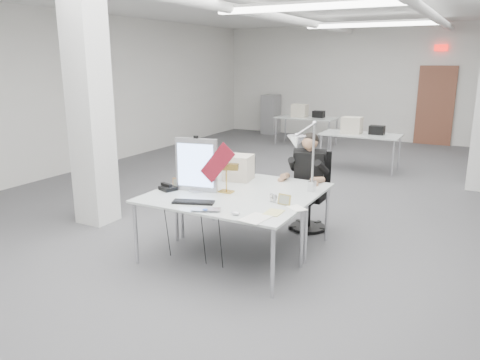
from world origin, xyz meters
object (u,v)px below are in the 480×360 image
(seated_person, at_px, (309,166))
(bankers_lamp, at_px, (226,176))
(beige_monitor, at_px, (238,168))
(architect_lamp, at_px, (306,154))
(laptop, at_px, (205,211))
(desk_main, at_px, (218,203))
(monitor, at_px, (197,165))
(office_chair, at_px, (309,196))
(desk_phone, at_px, (168,188))

(seated_person, distance_m, bankers_lamp, 1.30)
(beige_monitor, bearing_deg, architect_lamp, -25.67)
(laptop, relative_size, beige_monitor, 0.90)
(desk_main, distance_m, monitor, 0.59)
(desk_main, relative_size, laptop, 5.93)
(desk_main, xyz_separation_m, seated_person, (0.49, 1.53, 0.16))
(office_chair, bearing_deg, laptop, -116.13)
(desk_main, bearing_deg, laptop, -78.33)
(monitor, distance_m, desk_phone, 0.46)
(seated_person, distance_m, beige_monitor, 0.94)
(desk_main, xyz_separation_m, architect_lamp, (0.77, 0.63, 0.49))
(bankers_lamp, bearing_deg, laptop, -96.69)
(seated_person, bearing_deg, bankers_lamp, -131.04)
(office_chair, distance_m, seated_person, 0.42)
(office_chair, height_order, beige_monitor, beige_monitor)
(office_chair, height_order, monitor, monitor)
(seated_person, height_order, desk_phone, seated_person)
(bankers_lamp, bearing_deg, beige_monitor, 85.12)
(laptop, xyz_separation_m, desk_phone, (-0.83, 0.49, 0.01))
(office_chair, relative_size, bankers_lamp, 2.52)
(office_chair, relative_size, seated_person, 1.12)
(office_chair, distance_m, laptop, 2.02)
(monitor, bearing_deg, office_chair, 44.66)
(desk_main, relative_size, seated_person, 2.12)
(beige_monitor, bearing_deg, office_chair, 31.59)
(laptop, bearing_deg, desk_main, 76.38)
(desk_main, bearing_deg, office_chair, 72.63)
(bankers_lamp, relative_size, beige_monitor, 1.12)
(desk_main, distance_m, beige_monitor, 1.00)
(desk_main, relative_size, bankers_lamp, 4.75)
(desk_main, bearing_deg, monitor, 149.49)
(monitor, bearing_deg, architect_lamp, 7.25)
(desk_main, height_order, desk_phone, desk_phone)
(monitor, relative_size, bankers_lamp, 1.65)
(desk_main, bearing_deg, beige_monitor, 104.85)
(seated_person, xyz_separation_m, laptop, (-0.42, -1.90, -0.13))
(monitor, bearing_deg, seated_person, 43.62)
(bankers_lamp, distance_m, beige_monitor, 0.61)
(desk_phone, relative_size, architect_lamp, 0.19)
(desk_phone, bearing_deg, monitor, 44.43)
(desk_main, distance_m, desk_phone, 0.76)
(bankers_lamp, bearing_deg, desk_main, -95.18)
(seated_person, distance_m, architect_lamp, 0.99)
(office_chair, xyz_separation_m, laptop, (-0.42, -1.95, 0.29))
(beige_monitor, height_order, architect_lamp, architect_lamp)
(seated_person, relative_size, laptop, 2.80)
(seated_person, height_order, monitor, monitor)
(seated_person, bearing_deg, monitor, -139.98)
(monitor, relative_size, beige_monitor, 1.86)
(laptop, relative_size, desk_phone, 1.69)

